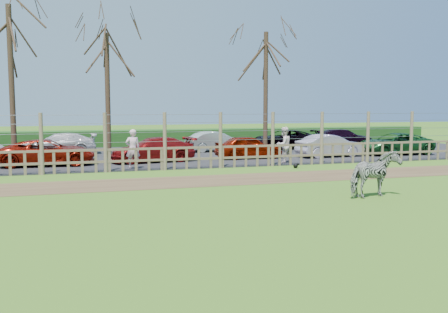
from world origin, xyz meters
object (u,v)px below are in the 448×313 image
object	(u,v)px
tree_left	(10,45)
car_2	(48,152)
car_6	(394,144)
car_12	(284,139)
tree_mid	(107,65)
visitor_a	(133,149)
tree_right	(266,63)
car_13	(343,138)
zebra	(375,174)
car_3	(153,150)
visitor_b	(284,145)
car_11	(215,141)
car_5	(330,146)
car_4	(249,147)
crow	(296,166)
car_9	(59,144)

from	to	relation	value
tree_left	car_2	size ratio (longest dim) A/B	1.82
car_6	car_12	world-z (taller)	same
tree_left	tree_mid	world-z (taller)	tree_left
visitor_a	car_6	distance (m)	15.03
tree_left	tree_right	distance (m)	13.59
visitor_a	car_13	distance (m)	16.46
zebra	car_3	size ratio (longest dim) A/B	0.41
visitor_a	visitor_b	size ratio (longest dim) A/B	1.00
visitor_b	car_11	distance (m)	6.97
visitor_b	car_5	xyz separation A→B (m)	(3.51, 1.90, -0.26)
car_11	tree_right	bearing A→B (deg)	-130.14
tree_mid	visitor_a	size ratio (longest dim) A/B	3.96
tree_right	car_12	xyz separation A→B (m)	(2.06, 2.00, -4.60)
visitor_b	car_6	world-z (taller)	visitor_b
car_4	car_13	bearing A→B (deg)	-60.08
tree_mid	zebra	distance (m)	15.93
tree_mid	car_13	bearing A→B (deg)	9.58
car_5	car_11	world-z (taller)	same
car_5	tree_left	bearing A→B (deg)	79.27
tree_mid	car_11	size ratio (longest dim) A/B	1.87
tree_left	car_11	world-z (taller)	tree_left
car_4	car_5	xyz separation A→B (m)	(4.46, -0.49, 0.00)
zebra	tree_left	bearing A→B (deg)	25.41
car_2	car_12	distance (m)	14.86
tree_mid	car_2	size ratio (longest dim) A/B	1.58
tree_right	car_3	world-z (taller)	tree_right
visitor_a	visitor_b	world-z (taller)	same
car_5	car_6	xyz separation A→B (m)	(4.13, 0.10, 0.00)
crow	car_3	size ratio (longest dim) A/B	0.07
tree_right	car_13	size ratio (longest dim) A/B	1.78
car_3	car_12	bearing A→B (deg)	111.06
visitor_a	car_11	xyz separation A→B (m)	(5.73, 7.00, -0.26)
zebra	crow	world-z (taller)	zebra
tree_left	car_13	xyz separation A→B (m)	(19.86, 3.59, -4.98)
zebra	car_11	xyz separation A→B (m)	(-0.52, 15.85, -0.07)
car_6	car_2	bearing A→B (deg)	-89.14
car_11	car_2	bearing A→B (deg)	108.78
visitor_a	car_5	size ratio (longest dim) A/B	0.47
visitor_a	car_2	xyz separation A→B (m)	(-3.61, 2.33, -0.26)
crow	car_5	size ratio (longest dim) A/B	0.08
visitor_a	visitor_b	distance (m)	7.23
tree_mid	visitor_a	world-z (taller)	tree_mid
visitor_a	car_12	world-z (taller)	visitor_a
car_12	car_2	bearing A→B (deg)	-76.02
car_9	zebra	bearing A→B (deg)	28.77
car_4	car_13	xyz separation A→B (m)	(8.39, 4.87, 0.00)
car_11	car_5	bearing A→B (deg)	-142.19
zebra	visitor_b	size ratio (longest dim) A/B	0.97
crow	car_2	distance (m)	11.35
tree_mid	car_13	world-z (taller)	tree_mid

